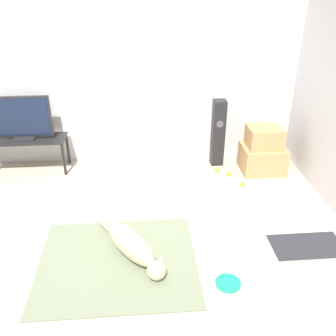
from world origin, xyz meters
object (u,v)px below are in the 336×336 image
Objects in this scene: dog at (133,246)px; tv_stand at (26,143)px; tennis_ball_loose_on_carpet at (217,169)px; cardboard_box_upper at (264,137)px; floor_speaker at (218,133)px; cardboard_box_lower at (262,158)px; tv at (21,118)px; tennis_ball_near_speaker at (243,184)px; frisbee at (228,283)px; tennis_ball_by_boxes at (229,174)px.

tv_stand reaches higher than dog.
tennis_ball_loose_on_carpet is at bearing 55.25° from dog.
cardboard_box_upper is 6.80× the size of tennis_ball_loose_on_carpet.
floor_speaker is 0.51m from tennis_ball_loose_on_carpet.
cardboard_box_upper reaches higher than cardboard_box_lower.
tv reaches higher than cardboard_box_lower.
floor_speaker is at bearing 58.06° from dog.
cardboard_box_upper is at bearing -0.22° from tennis_ball_loose_on_carpet.
tennis_ball_loose_on_carpet is at bearing 120.93° from tennis_ball_near_speaker.
frisbee is 0.24× the size of floor_speaker.
cardboard_box_upper is 0.63m from floor_speaker.
cardboard_box_upper is at bearing -4.70° from tv_stand.
cardboard_box_upper is (1.77, 1.66, 0.36)m from dog.
tv_stand reaches higher than tennis_ball_by_boxes.
cardboard_box_lower is at bearing 48.32° from tennis_ball_near_speaker.
floor_speaker is at bearing -0.25° from tv.
tv_stand is at bearing 175.30° from cardboard_box_upper.
frisbee is at bearing -45.97° from tv_stand.
tennis_ball_loose_on_carpet is at bearing -5.83° from tv.
dog is at bearing -121.94° from floor_speaker.
tv_stand is 2.77m from tennis_ball_by_boxes.
tennis_ball_near_speaker is 0.49m from tennis_ball_loose_on_carpet.
tennis_ball_by_boxes is at bearing 49.83° from dog.
tv_stand is 1.38× the size of tv.
tv is (-3.19, 0.27, 0.26)m from cardboard_box_upper.
floor_speaker is 0.83m from tennis_ball_near_speaker.
cardboard_box_upper is at bearing 15.53° from tennis_ball_by_boxes.
tv is at bearing 134.00° from frisbee.
tennis_ball_by_boxes is (0.45, 1.95, 0.02)m from frisbee.
tennis_ball_near_speaker is at bearing -130.76° from cardboard_box_upper.
floor_speaker reaches higher than cardboard_box_lower.
cardboard_box_lower reaches higher than dog.
dog is 0.89× the size of tv_stand.
tv_stand is (-3.19, 0.26, -0.08)m from cardboard_box_upper.
dog is 2.28m from floor_speaker.
tennis_ball_near_speaker and tennis_ball_loose_on_carpet have the same top height.
tennis_ball_by_boxes is 0.19m from tennis_ball_loose_on_carpet.
cardboard_box_lower is 0.53m from tennis_ball_by_boxes.
floor_speaker reaches higher than tennis_ball_near_speaker.
cardboard_box_upper is 3.22m from tv.
cardboard_box_lower is at bearing 42.96° from dog.
frisbee is 3.48× the size of tennis_ball_by_boxes.
tv is at bearing 175.18° from cardboard_box_lower.
tennis_ball_near_speaker is (2.83, -0.68, -0.38)m from tv_stand.
cardboard_box_lower is at bearing 14.81° from tennis_ball_by_boxes.
tv_stand is at bearing -90.00° from tv.
cardboard_box_upper reaches higher than tennis_ball_by_boxes.
tennis_ball_loose_on_carpet is at bearing 81.45° from frisbee.
cardboard_box_upper reaches higher than tennis_ball_near_speaker.
floor_speaker is (-0.58, 0.26, 0.29)m from cardboard_box_lower.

